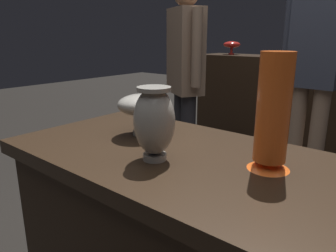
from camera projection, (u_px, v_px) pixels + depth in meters
back_display_shelf at (334, 117)px, 2.76m from camera, size 2.60×0.40×0.99m
vase_centerpiece at (154, 121)px, 0.96m from camera, size 0.13×0.13×0.23m
vase_tall_behind at (273, 116)px, 0.88m from camera, size 0.12×0.12×0.33m
vase_left_accent at (141, 106)px, 1.21m from camera, size 0.18×0.18×0.16m
shelf_vase_far_left at (232, 45)px, 3.25m from camera, size 0.17×0.17×0.13m
visitor_near_left at (185, 74)px, 2.34m from camera, size 0.41×0.32×1.54m
visitor_center_back at (315, 63)px, 2.12m from camera, size 0.47×0.20×1.69m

